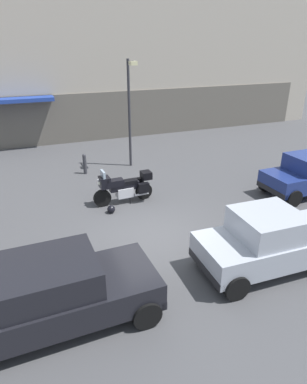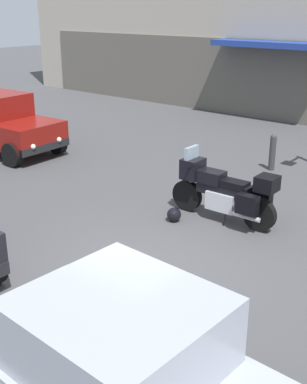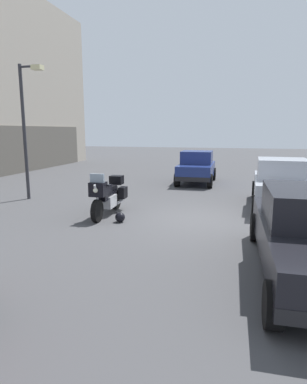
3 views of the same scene
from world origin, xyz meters
name	(u,v)px [view 3 (image 3 of 3)]	position (x,y,z in m)	size (l,w,h in m)	color
ground_plane	(198,219)	(0.00, 0.00, 0.00)	(80.00, 80.00, 0.00)	#424244
motorcycle	(108,195)	(-0.12, 2.74, 0.62)	(2.26, 0.77, 1.36)	black
helmet	(120,217)	(-0.82, 2.09, 0.14)	(0.28, 0.28, 0.28)	black
car_hatchback_near	(281,184)	(2.17, -2.45, 0.81)	(3.92, 1.90, 1.64)	#9EA3AD
car_compact_side	(197,167)	(6.70, 0.90, 0.77)	(3.50, 1.74, 1.56)	navy
streetlamp_curbside	(27,119)	(1.36, 6.40, 2.94)	(0.28, 0.94, 4.84)	#2D2D33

